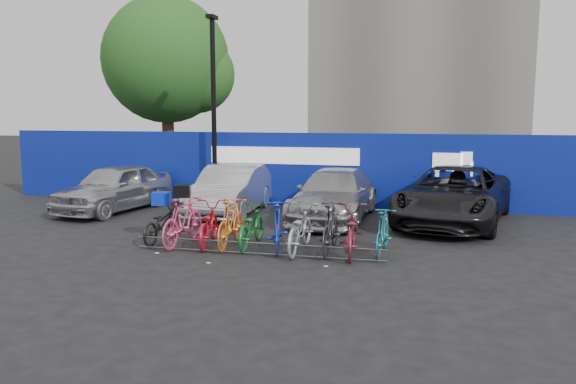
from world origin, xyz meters
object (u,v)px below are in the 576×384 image
(bike_0, at_px, (162,223))
(bike_1, at_px, (183,221))
(bike_3, at_px, (231,223))
(bike_7, at_px, (331,228))
(bike_rack, at_px, (257,248))
(car_0, at_px, (115,187))
(bike_6, at_px, (299,229))
(tree, at_px, (172,63))
(bike_4, at_px, (251,226))
(bike_2, at_px, (208,224))
(bike_9, at_px, (383,232))
(bike_8, at_px, (351,231))
(car_1, at_px, (231,190))
(lamppost, at_px, (214,106))
(car_2, at_px, (334,195))
(bike_5, at_px, (277,226))
(car_3, at_px, (454,195))

(bike_0, bearing_deg, bike_1, 165.67)
(bike_3, distance_m, bike_7, 2.31)
(bike_rack, distance_m, bike_0, 2.69)
(car_0, xyz_separation_m, bike_6, (6.69, -3.72, -0.23))
(tree, height_order, bike_3, tree)
(bike_1, xyz_separation_m, bike_4, (1.58, 0.22, -0.09))
(bike_rack, relative_size, bike_2, 2.93)
(bike_9, bearing_deg, bike_8, 20.08)
(car_1, height_order, bike_9, car_1)
(lamppost, height_order, bike_8, lamppost)
(bike_rack, bearing_deg, bike_4, 115.28)
(car_0, xyz_separation_m, bike_1, (3.93, -3.72, -0.17))
(bike_rack, height_order, car_2, car_2)
(car_2, distance_m, bike_2, 4.53)
(bike_9, bearing_deg, bike_3, 6.58)
(bike_0, xyz_separation_m, bike_1, (0.63, -0.21, 0.12))
(bike_4, relative_size, bike_9, 1.11)
(car_1, bearing_deg, bike_8, -45.82)
(car_2, relative_size, bike_4, 2.66)
(bike_9, bearing_deg, bike_7, 10.51)
(bike_0, height_order, bike_1, bike_1)
(tree, relative_size, bike_5, 4.25)
(bike_1, height_order, bike_8, bike_1)
(car_0, relative_size, bike_6, 2.23)
(bike_0, bearing_deg, lamppost, -79.10)
(car_1, distance_m, car_3, 6.47)
(tree, relative_size, bike_6, 4.00)
(bike_2, height_order, bike_9, bike_2)
(tree, distance_m, bike_8, 14.11)
(tree, distance_m, car_3, 13.31)
(bike_1, bearing_deg, bike_7, -173.87)
(car_1, distance_m, car_2, 3.15)
(bike_1, height_order, bike_3, bike_1)
(bike_0, xyz_separation_m, bike_8, (4.52, -0.19, 0.08))
(bike_rack, height_order, bike_1, bike_1)
(car_1, bearing_deg, car_0, -177.04)
(bike_rack, height_order, car_3, car_3)
(bike_0, relative_size, bike_8, 0.85)
(bike_1, relative_size, bike_6, 0.97)
(tree, distance_m, bike_7, 13.77)
(bike_0, bearing_deg, bike_2, 179.72)
(car_3, xyz_separation_m, bike_4, (-4.68, -3.94, -0.30))
(lamppost, relative_size, bike_0, 3.59)
(bike_2, distance_m, bike_7, 2.87)
(bike_1, height_order, bike_9, bike_1)
(bike_9, bearing_deg, bike_0, 4.85)
(lamppost, height_order, bike_6, lamppost)
(lamppost, xyz_separation_m, bike_8, (5.16, -5.45, -2.74))
(bike_rack, relative_size, car_3, 0.99)
(car_0, bearing_deg, bike_7, -16.54)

